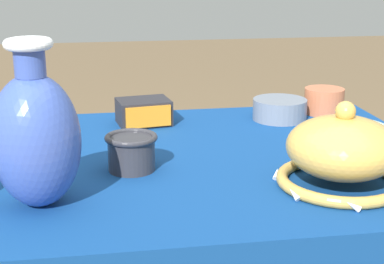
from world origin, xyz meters
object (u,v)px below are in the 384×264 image
(vase_dome_bell, at_px, (342,154))
(pot_squat_slate, at_px, (280,109))
(cup_wide_charcoal, at_px, (131,151))
(pot_squat_terracotta, at_px, (324,101))
(bowl_shallow_celadon, at_px, (363,131))
(mosaic_tile_box, at_px, (144,112))
(vase_tall_bulbous, at_px, (36,137))

(vase_dome_bell, distance_m, pot_squat_slate, 0.47)
(pot_squat_slate, height_order, cup_wide_charcoal, cup_wide_charcoal)
(pot_squat_terracotta, relative_size, pot_squat_slate, 0.76)
(pot_squat_terracotta, xyz_separation_m, pot_squat_slate, (-0.14, -0.04, -0.01))
(pot_squat_terracotta, bearing_deg, vase_dome_bell, -108.19)
(bowl_shallow_celadon, bearing_deg, pot_squat_slate, 121.15)
(vase_dome_bell, relative_size, pot_squat_slate, 1.78)
(bowl_shallow_celadon, relative_size, cup_wide_charcoal, 1.28)
(mosaic_tile_box, bearing_deg, pot_squat_terracotta, -5.00)
(pot_squat_terracotta, bearing_deg, mosaic_tile_box, -176.52)
(mosaic_tile_box, bearing_deg, pot_squat_slate, -10.64)
(mosaic_tile_box, xyz_separation_m, pot_squat_slate, (0.36, -0.01, -0.00))
(pot_squat_terracotta, distance_m, pot_squat_slate, 0.15)
(vase_dome_bell, bearing_deg, vase_tall_bulbous, 179.95)
(vase_dome_bell, height_order, bowl_shallow_celadon, vase_dome_bell)
(vase_tall_bulbous, relative_size, vase_dome_bell, 1.15)
(pot_squat_terracotta, bearing_deg, vase_tall_bulbous, -144.39)
(pot_squat_slate, distance_m, cup_wide_charcoal, 0.52)
(pot_squat_slate, bearing_deg, pot_squat_terracotta, 17.40)
(bowl_shallow_celadon, height_order, cup_wide_charcoal, cup_wide_charcoal)
(vase_tall_bulbous, distance_m, cup_wide_charcoal, 0.24)
(pot_squat_slate, bearing_deg, mosaic_tile_box, 177.84)
(vase_dome_bell, distance_m, mosaic_tile_box, 0.58)
(vase_dome_bell, distance_m, bowl_shallow_celadon, 0.30)
(vase_tall_bulbous, height_order, pot_squat_terracotta, vase_tall_bulbous)
(mosaic_tile_box, xyz_separation_m, pot_squat_terracotta, (0.49, 0.03, 0.00))
(pot_squat_terracotta, height_order, cup_wide_charcoal, cup_wide_charcoal)
(vase_tall_bulbous, height_order, pot_squat_slate, vase_tall_bulbous)
(vase_tall_bulbous, xyz_separation_m, pot_squat_slate, (0.58, 0.47, -0.09))
(cup_wide_charcoal, bearing_deg, vase_dome_bell, -21.31)
(mosaic_tile_box, xyz_separation_m, bowl_shallow_celadon, (0.49, -0.23, -0.01))
(vase_tall_bulbous, relative_size, pot_squat_terracotta, 2.68)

